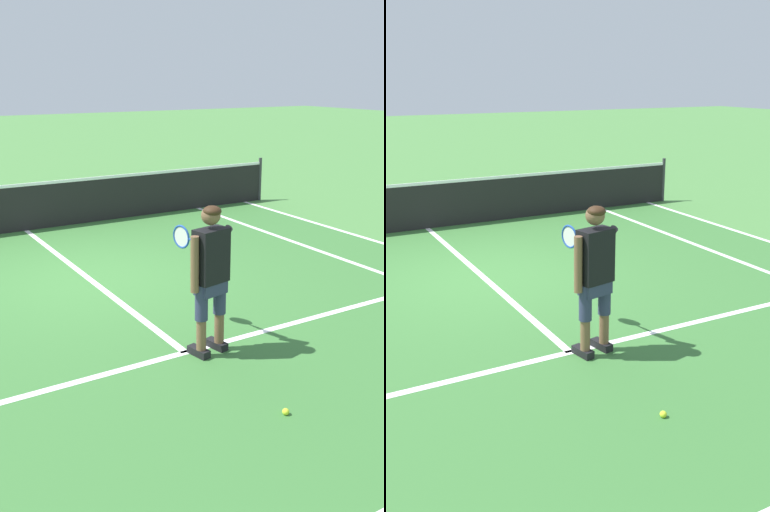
# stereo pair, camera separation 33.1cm
# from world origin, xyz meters

# --- Properties ---
(ground_plane) EXTENTS (80.00, 80.00, 0.00)m
(ground_plane) POSITION_xyz_m (0.00, 0.00, 0.00)
(ground_plane) COLOR #477F3D
(court_inner_surface) EXTENTS (10.98, 9.75, 0.00)m
(court_inner_surface) POSITION_xyz_m (0.00, -1.27, 0.00)
(court_inner_surface) COLOR #387033
(court_inner_surface) RESTS_ON ground
(line_service) EXTENTS (8.23, 0.10, 0.01)m
(line_service) POSITION_xyz_m (0.00, -2.99, 0.00)
(line_service) COLOR white
(line_service) RESTS_ON ground
(line_centre_service) EXTENTS (0.10, 6.40, 0.01)m
(line_centre_service) POSITION_xyz_m (0.00, 0.21, 0.00)
(line_centre_service) COLOR white
(line_centre_service) RESTS_ON ground
(line_singles_right) EXTENTS (0.10, 9.35, 0.01)m
(line_singles_right) POSITION_xyz_m (4.12, -1.27, 0.00)
(line_singles_right) COLOR white
(line_singles_right) RESTS_ON ground
(tennis_net) EXTENTS (11.96, 0.08, 1.07)m
(tennis_net) POSITION_xyz_m (0.00, 3.41, 0.50)
(tennis_net) COLOR #333338
(tennis_net) RESTS_ON ground
(tennis_player) EXTENTS (0.59, 1.19, 1.71)m
(tennis_player) POSITION_xyz_m (0.24, -3.11, 0.99)
(tennis_player) COLOR black
(tennis_player) RESTS_ON ground
(tennis_ball_near_feet) EXTENTS (0.07, 0.07, 0.07)m
(tennis_ball_near_feet) POSITION_xyz_m (0.15, -4.57, 0.03)
(tennis_ball_near_feet) COLOR #CCE02D
(tennis_ball_near_feet) RESTS_ON ground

